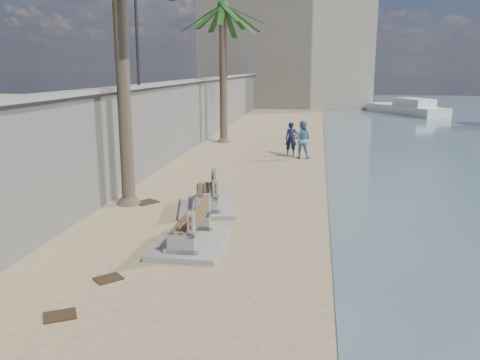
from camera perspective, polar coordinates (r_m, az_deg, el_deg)
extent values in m
cube|color=gray|center=(27.55, -5.64, 7.28)|extent=(0.45, 70.00, 3.50)
cube|color=gray|center=(27.45, -5.72, 11.02)|extent=(0.80, 70.00, 0.12)
cube|color=#B7AA93|center=(58.76, 5.36, 15.20)|extent=(18.00, 12.00, 14.00)
cube|color=gray|center=(12.52, -5.60, -7.10)|extent=(1.66, 2.41, 0.13)
cube|color=gray|center=(15.60, -3.73, -3.08)|extent=(2.14, 2.71, 0.13)
cylinder|color=brown|center=(16.03, -12.98, 10.64)|extent=(0.42, 0.42, 7.63)
cylinder|color=brown|center=(29.25, -1.88, 11.60)|extent=(0.44, 0.44, 7.53)
cylinder|color=#2D2D33|center=(19.84, -11.58, 17.67)|extent=(0.12, 0.12, 5.00)
imported|color=#131836|center=(25.19, 5.77, 4.90)|extent=(0.69, 0.48, 1.86)
imported|color=teal|center=(24.34, 6.99, 4.76)|extent=(1.05, 0.87, 1.99)
cube|color=#382616|center=(9.72, -19.54, -14.15)|extent=(0.69, 0.65, 0.03)
cube|color=#382616|center=(16.62, -10.49, -2.46)|extent=(0.87, 0.90, 0.03)
cube|color=#382616|center=(10.97, -14.55, -10.66)|extent=(0.67, 0.68, 0.03)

